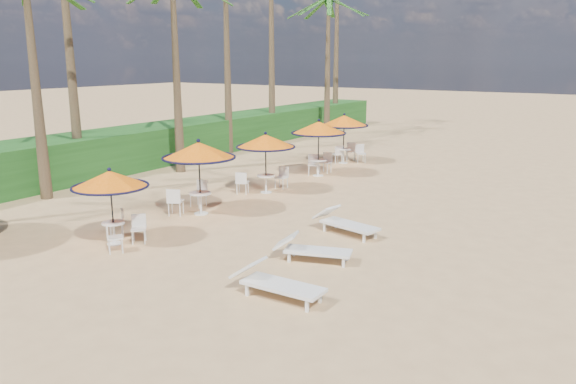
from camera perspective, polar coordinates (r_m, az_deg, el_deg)
name	(u,v)px	position (r m, az deg, el deg)	size (l,w,h in m)	color
ground	(266,279)	(13.34, -2.23, -8.81)	(160.00, 160.00, 0.00)	tan
scrub_hedge	(175,140)	(29.79, -11.42, 5.16)	(3.00, 40.00, 1.80)	#194716
station_0	(112,188)	(16.03, -17.43, 0.35)	(2.09, 2.09, 2.18)	black
station_1	(197,157)	(18.54, -9.20, 3.55)	(2.42, 2.42, 2.52)	black
station_2	(265,146)	(21.33, -2.33, 4.66)	(2.26, 2.33, 2.36)	black
station_3	(319,133)	(24.51, 3.15, 6.05)	(2.40, 2.40, 2.50)	black
station_4	(345,127)	(27.71, 5.82, 6.63)	(2.36, 2.36, 2.46)	black
lounger_near	(274,281)	(12.26, -1.41, -9.06)	(2.15, 0.70, 0.77)	white
lounger_mid	(310,249)	(14.35, 2.26, -5.76)	(2.07, 1.21, 0.71)	white
lounger_far	(344,222)	(16.63, 5.69, -3.04)	(2.19, 1.09, 0.75)	white
palm_6	(328,11)	(37.93, 4.13, 17.83)	(5.00, 5.00, 8.76)	brown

